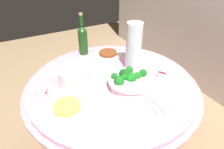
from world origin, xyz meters
The scene contains 11 objects.
ground_plane centered at (0.00, 0.00, 0.00)m, with size 6.00×6.00×0.00m, color #9E7F5B.
buffet_table centered at (0.00, 0.00, 0.38)m, with size 1.16×1.16×0.74m.
broccoli_bowl centered at (0.11, 0.06, 0.79)m, with size 0.28×0.28×0.11m.
plate_stack centered at (-0.10, -0.22, 0.79)m, with size 0.21×0.21×0.10m.
wine_bottle centered at (-0.46, -0.02, 0.87)m, with size 0.07×0.07×0.34m.
decorative_fruit_vase centered at (-0.08, 0.21, 0.90)m, with size 0.11×0.11×0.34m.
serving_tongs centered at (0.33, 0.09, 0.74)m, with size 0.17×0.06×0.01m.
food_plate_stir_fry centered at (-0.33, 0.15, 0.75)m, with size 0.22×0.22×0.03m.
food_plate_fried_egg centered at (0.12, -0.34, 0.75)m, with size 0.22×0.22×0.03m.
label_placard_front centered at (-0.04, -0.42, 0.77)m, with size 0.05×0.02×0.05m.
label_placard_mid centered at (0.13, 0.31, 0.77)m, with size 0.05×0.03×0.05m.
Camera 1 is at (0.92, -0.50, 1.49)m, focal length 30.96 mm.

